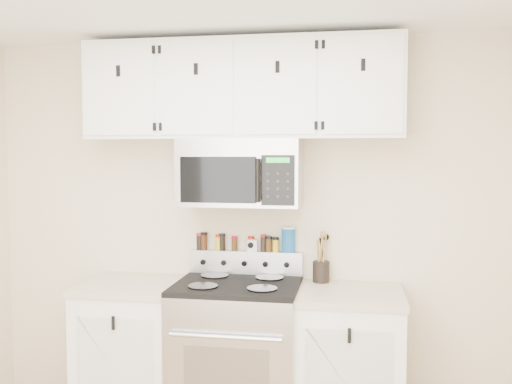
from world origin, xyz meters
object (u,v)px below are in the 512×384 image
utensil_crock (321,270)px  salt_canister (288,239)px  range (238,356)px  microwave (241,172)px

utensil_crock → salt_canister: (-0.22, 0.05, 0.19)m
utensil_crock → salt_canister: salt_canister is taller
utensil_crock → range: bearing=-155.3°
salt_canister → utensil_crock: bearing=-12.9°
range → utensil_crock: utensil_crock is taller
microwave → utensil_crock: microwave is taller
range → microwave: (0.00, 0.13, 1.14)m
range → microwave: size_ratio=1.45×
microwave → utensil_crock: (0.50, 0.11, -0.63)m
range → salt_canister: bearing=44.7°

